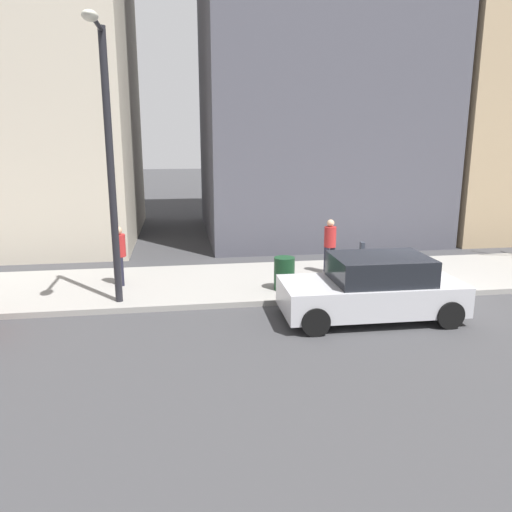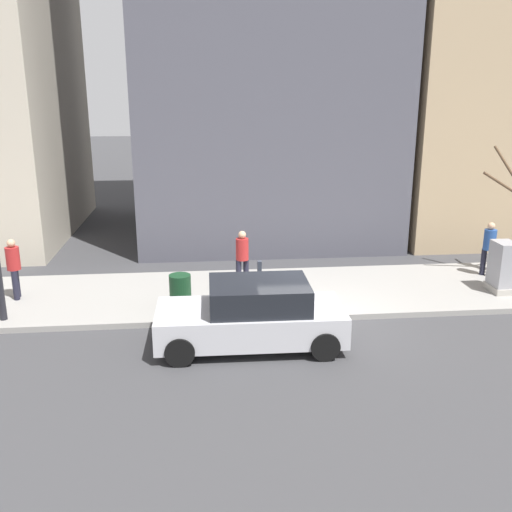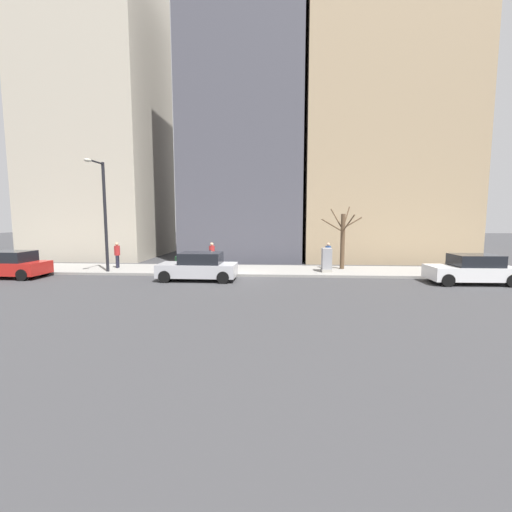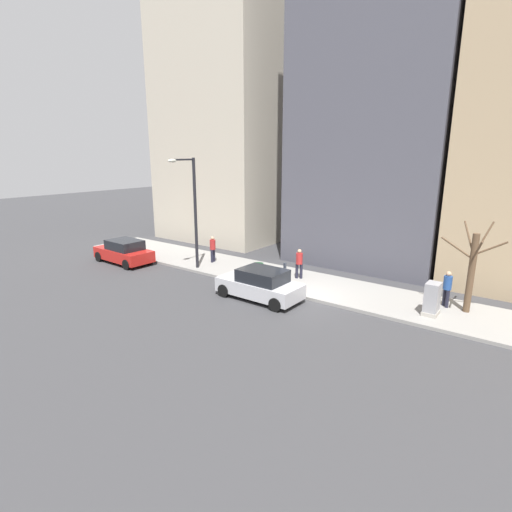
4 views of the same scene
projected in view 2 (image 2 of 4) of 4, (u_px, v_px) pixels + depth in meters
The scene contains 9 objects.
ground_plane at pixel (311, 322), 14.34m from camera, with size 120.00×120.00×0.00m, color #38383A.
sidewalk at pixel (298, 292), 16.22m from camera, with size 4.00×36.00×0.15m, color gray.
parked_car_silver at pixel (253, 316), 12.81m from camera, with size 1.97×4.22×1.52m.
parking_meter at pixel (259, 281), 14.37m from camera, with size 0.14×0.10×1.35m.
utility_box at pixel (503, 268), 15.87m from camera, with size 0.83×0.61×1.43m.
trash_bin at pixel (180, 292), 14.72m from camera, with size 0.56×0.56×0.90m, color #14381E.
pedestrian_near_meter at pixel (489, 246), 17.16m from camera, with size 0.36×0.36×1.66m.
pedestrian_midblock at pixel (242, 256), 16.15m from camera, with size 0.36×0.38×1.66m.
pedestrian_far_corner at pixel (14, 265), 15.27m from camera, with size 0.40×0.36×1.66m.
Camera 2 is at (-13.09, 2.68, 5.63)m, focal length 40.00 mm.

